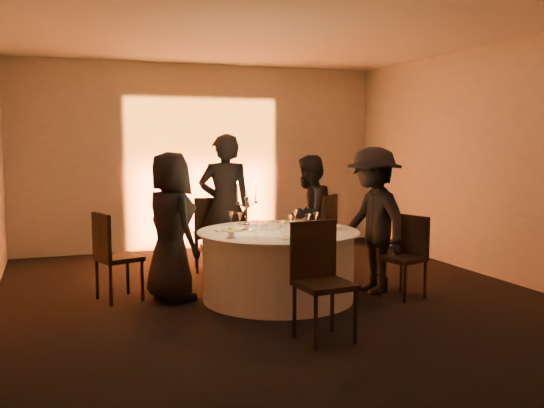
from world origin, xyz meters
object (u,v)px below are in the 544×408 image
object	(u,v)px
guest_back_right	(309,216)
guest_back_left	(225,206)
chair_left	(112,252)
chair_right	(408,251)
guest_left	(171,226)
banquet_table	(278,265)
chair_front	(320,273)
guest_right	(373,220)
coffee_cup	(231,235)
chair_back_right	(321,230)
candelabra	(247,212)
chair_back_left	(211,230)

from	to	relation	value
guest_back_right	guest_back_left	bearing A→B (deg)	-54.40
guest_back_right	chair_left	bearing A→B (deg)	-29.49
chair_right	guest_back_left	bearing A→B (deg)	-152.17
guest_left	banquet_table	bearing A→B (deg)	-127.09
banquet_table	chair_front	world-z (taller)	chair_front
chair_right	guest_right	distance (m)	0.53
coffee_cup	chair_back_right	bearing A→B (deg)	38.27
guest_right	candelabra	bearing A→B (deg)	-101.61
chair_right	guest_left	distance (m)	2.68
banquet_table	chair_back_right	xyz separation A→B (m)	(0.96, 0.96, 0.22)
chair_left	guest_back_right	xyz separation A→B (m)	(2.55, 0.44, 0.23)
chair_back_left	chair_front	distance (m)	3.04
chair_back_left	chair_right	xyz separation A→B (m)	(1.77, -2.05, -0.06)
guest_left	guest_back_right	bearing A→B (deg)	-91.40
chair_back_right	guest_left	distance (m)	2.18
chair_back_left	guest_back_right	size ratio (longest dim) A/B	0.64
banquet_table	chair_right	bearing A→B (deg)	-15.82
guest_left	guest_right	bearing A→B (deg)	-120.08
guest_back_right	candelabra	distance (m)	1.44
chair_right	guest_back_right	size ratio (longest dim) A/B	0.58
chair_right	guest_left	xyz separation A→B (m)	(-2.55, 0.78, 0.31)
guest_back_left	chair_front	bearing A→B (deg)	104.34
chair_left	candelabra	distance (m)	1.54
chair_left	guest_left	world-z (taller)	guest_left
candelabra	guest_back_right	bearing A→B (deg)	37.54
banquet_table	chair_right	distance (m)	1.48
chair_left	chair_front	bearing A→B (deg)	-158.22
chair_left	guest_back_right	distance (m)	2.60
chair_back_right	guest_left	world-z (taller)	guest_left
chair_back_left	chair_right	bearing A→B (deg)	141.89
chair_front	guest_left	bearing A→B (deg)	114.74
guest_right	chair_front	bearing A→B (deg)	-48.68
chair_left	chair_back_left	world-z (taller)	chair_back_left
banquet_table	chair_front	size ratio (longest dim) A/B	1.72
guest_back_left	guest_right	world-z (taller)	guest_back_left
coffee_cup	candelabra	world-z (taller)	candelabra
chair_right	guest_left	bearing A→B (deg)	-124.55
guest_back_right	chair_back_right	bearing A→B (deg)	136.84
candelabra	guest_left	bearing A→B (deg)	160.97
chair_back_right	chair_right	bearing A→B (deg)	67.18
guest_right	coffee_cup	xyz separation A→B (m)	(-1.78, -0.21, -0.05)
chair_back_right	chair_front	distance (m)	2.59
guest_right	chair_right	bearing A→B (deg)	36.54
chair_back_right	guest_back_left	bearing A→B (deg)	-55.00
chair_front	guest_back_left	world-z (taller)	guest_back_left
chair_back_left	guest_right	world-z (taller)	guest_right
banquet_table	candelabra	size ratio (longest dim) A/B	2.94
guest_left	coffee_cup	bearing A→B (deg)	-162.15
chair_left	candelabra	world-z (taller)	candelabra
chair_back_left	coffee_cup	bearing A→B (deg)	92.82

